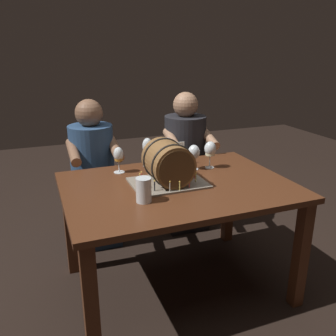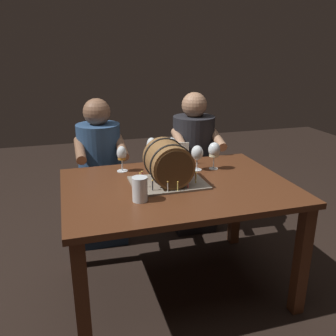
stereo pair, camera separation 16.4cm
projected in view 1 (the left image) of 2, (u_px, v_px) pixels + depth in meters
The scene contains 12 objects.
ground_plane at pixel (177, 285), 2.39m from camera, with size 8.00×8.00×0.00m, color black.
dining_table at pixel (178, 199), 2.19m from camera, with size 1.35×0.96×0.73m.
barrel_cake at pixel (168, 164), 2.12m from camera, with size 0.44×0.33×0.27m.
wine_glass_red at pixel (167, 147), 2.47m from camera, with size 0.07×0.07×0.20m.
wine_glass_empty at pixel (194, 153), 2.38m from camera, with size 0.08×0.08×0.17m.
wine_glass_amber at pixel (119, 156), 2.32m from camera, with size 0.07×0.07×0.17m.
wine_glass_rose at pixel (147, 147), 2.44m from camera, with size 0.07×0.07×0.20m.
wine_glass_white at pixel (210, 150), 2.41m from camera, with size 0.08×0.08×0.18m.
beer_pint at pixel (144, 191), 1.90m from camera, with size 0.08×0.08×0.13m.
menu_card at pixel (176, 153), 2.49m from camera, with size 0.11×0.01×0.16m, color silver.
person_seated_left at pixel (94, 181), 2.77m from camera, with size 0.36×0.45×1.15m.
person_seated_right at pixel (185, 168), 3.02m from camera, with size 0.40×0.49×1.17m.
Camera 1 is at (-0.77, -1.86, 1.51)m, focal length 38.38 mm.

